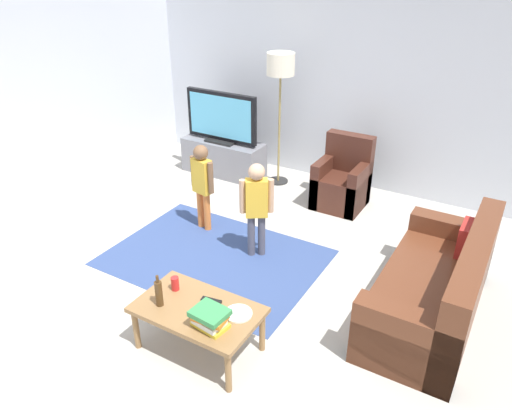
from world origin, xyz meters
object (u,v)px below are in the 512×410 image
(couch, at_px, (439,292))
(book_stack, at_px, (210,318))
(child_near_tv, at_px, (202,180))
(child_center, at_px, (257,202))
(tv_remote, at_px, (211,301))
(soda_can, at_px, (175,284))
(coffee_table, at_px, (198,313))
(tv, at_px, (221,118))
(bottle, at_px, (159,293))
(floor_lamp, at_px, (281,72))
(tv_stand, at_px, (224,158))
(plate, at_px, (238,313))
(armchair, at_px, (343,183))

(couch, distance_m, book_stack, 2.04)
(child_near_tv, bearing_deg, child_center, -12.29)
(tv_remote, xyz_separation_m, soda_can, (-0.35, -0.02, 0.05))
(child_center, distance_m, book_stack, 1.67)
(child_near_tv, relative_size, coffee_table, 1.04)
(tv, height_order, coffee_table, tv)
(tv, height_order, tv_remote, tv)
(bottle, bearing_deg, child_near_tv, 115.94)
(couch, distance_m, tv_remote, 1.99)
(couch, xyz_separation_m, child_center, (-1.90, 0.08, 0.35))
(tv, bearing_deg, floor_lamp, 11.89)
(child_near_tv, bearing_deg, tv_stand, 115.63)
(tv, height_order, floor_lamp, floor_lamp)
(couch, bearing_deg, tv_stand, 153.53)
(floor_lamp, bearing_deg, soda_can, -77.34)
(child_near_tv, xyz_separation_m, soda_can, (0.83, -1.53, -0.14))
(tv_stand, bearing_deg, coffee_table, -59.31)
(floor_lamp, distance_m, bottle, 3.56)
(child_center, bearing_deg, plate, -64.91)
(coffee_table, xyz_separation_m, bottle, (-0.28, -0.12, 0.17))
(tv_stand, bearing_deg, floor_lamp, 10.49)
(armchair, relative_size, plate, 4.09)
(tv_stand, bearing_deg, couch, -26.47)
(child_near_tv, distance_m, plate, 2.12)
(child_near_tv, height_order, tv_remote, child_near_tv)
(bottle, xyz_separation_m, plate, (0.60, 0.22, -0.11))
(tv, xyz_separation_m, soda_can, (1.52, -2.95, -0.37))
(armchair, bearing_deg, tv, 179.43)
(tv_stand, bearing_deg, book_stack, -57.50)
(tv, xyz_separation_m, child_center, (1.51, -1.59, -0.21))
(armchair, relative_size, bottle, 3.19)
(tv, relative_size, child_center, 1.04)
(child_center, xyz_separation_m, book_stack, (0.53, -1.58, -0.13))
(book_stack, xyz_separation_m, bottle, (-0.49, 0.01, 0.04))
(tv, xyz_separation_m, couch, (3.41, -1.67, -0.56))
(bottle, bearing_deg, book_stack, -0.74)
(child_near_tv, height_order, plate, child_near_tv)
(floor_lamp, bearing_deg, coffee_table, -72.74)
(armchair, bearing_deg, child_near_tv, -129.73)
(bottle, bearing_deg, plate, 20.13)
(coffee_table, height_order, plate, plate)
(child_near_tv, bearing_deg, plate, -46.56)
(tv_stand, height_order, book_stack, book_stack)
(tv_stand, xyz_separation_m, child_near_tv, (0.69, -1.43, 0.38))
(tv, distance_m, couch, 3.84)
(floor_lamp, bearing_deg, bottle, -77.82)
(coffee_table, distance_m, book_stack, 0.28)
(floor_lamp, bearing_deg, child_near_tv, -94.77)
(armchair, relative_size, coffee_table, 0.90)
(tv, distance_m, tv_remote, 3.50)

